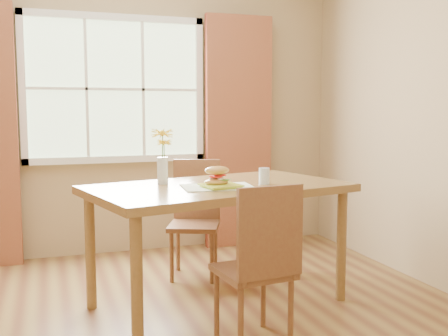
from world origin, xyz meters
TOP-DOWN VIEW (x-y plane):
  - room at (0.00, 0.00)m, footprint 4.24×3.84m
  - window at (0.00, 1.87)m, footprint 1.62×0.06m
  - curtain_right at (1.15, 1.78)m, footprint 0.65×0.08m
  - dining_table at (0.48, 0.34)m, footprint 1.86×1.31m
  - chair_near at (0.48, -0.36)m, footprint 0.42×0.42m
  - chair_far at (0.51, 1.04)m, footprint 0.50×0.50m
  - placemat at (0.43, 0.23)m, footprint 0.48×0.37m
  - plate at (0.44, 0.18)m, footprint 0.26×0.26m
  - croissant_sandwich at (0.42, 0.21)m, footprint 0.18×0.13m
  - water_glass at (0.78, 0.28)m, footprint 0.07×0.07m
  - flower_vase at (0.13, 0.50)m, footprint 0.15×0.15m

SIDE VIEW (x-z plane):
  - chair_far at x=0.51m, z-range 0.04..0.96m
  - chair_near at x=0.48m, z-range 0.04..0.97m
  - dining_table at x=0.48m, z-range 0.33..1.14m
  - placemat at x=0.43m, z-range 0.82..0.83m
  - plate at x=0.44m, z-range 0.83..0.84m
  - water_glass at x=0.78m, z-range 0.82..0.93m
  - croissant_sandwich at x=0.42m, z-range 0.84..0.96m
  - flower_vase at x=0.13m, z-range 0.86..1.23m
  - curtain_right at x=1.15m, z-range 0.00..2.20m
  - room at x=0.00m, z-range -0.02..2.72m
  - window at x=0.00m, z-range 0.84..2.16m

